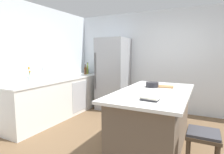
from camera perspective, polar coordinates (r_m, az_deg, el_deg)
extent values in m
plane|color=brown|center=(3.22, 5.41, -20.72)|extent=(7.20, 7.20, 0.00)
cube|color=silver|center=(5.01, 15.07, 4.62)|extent=(6.00, 0.10, 2.60)
cube|color=silver|center=(4.38, -25.84, 3.81)|extent=(0.10, 6.00, 2.60)
cube|color=silver|center=(4.67, -15.70, -6.20)|extent=(0.66, 2.83, 0.89)
cube|color=white|center=(4.59, -15.90, -0.63)|extent=(0.69, 2.86, 0.03)
cube|color=#B2B5BA|center=(4.73, -9.80, -5.87)|extent=(0.01, 0.60, 0.74)
cube|color=brown|center=(3.14, 12.52, -12.81)|extent=(0.90, 1.77, 0.88)
cube|color=white|center=(3.02, 12.76, -4.61)|extent=(1.06, 1.97, 0.04)
cube|color=#93969B|center=(5.04, 0.38, 0.96)|extent=(0.77, 0.73, 1.91)
cylinder|color=#4C4C51|center=(4.86, -5.32, 1.83)|extent=(0.02, 0.02, 0.96)
cylinder|color=#473828|center=(2.72, 22.60, -20.25)|extent=(0.04, 0.04, 0.55)
cube|color=#473828|center=(2.45, 26.30, -15.87)|extent=(0.36, 0.36, 0.04)
cube|color=#38383D|center=(2.44, 26.35, -15.11)|extent=(0.34, 0.34, 0.03)
cylinder|color=silver|center=(4.32, -20.40, -0.94)|extent=(0.05, 0.05, 0.02)
cylinder|color=silver|center=(4.31, -20.49, 1.03)|extent=(0.02, 0.02, 0.28)
cylinder|color=silver|center=(4.25, -20.01, 2.61)|extent=(0.14, 0.02, 0.02)
cylinder|color=silver|center=(3.99, -24.01, -0.86)|extent=(0.09, 0.09, 0.15)
cylinder|color=#4C7F3D|center=(3.99, -24.15, 0.66)|extent=(0.01, 0.03, 0.24)
sphere|color=orange|center=(3.98, -24.24, 2.38)|extent=(0.04, 0.04, 0.04)
cylinder|color=#4C7F3D|center=(3.97, -24.14, 0.77)|extent=(0.01, 0.02, 0.26)
sphere|color=orange|center=(3.96, -24.24, 2.62)|extent=(0.04, 0.04, 0.04)
cylinder|color=#4C7F3D|center=(3.97, -23.92, 0.21)|extent=(0.01, 0.03, 0.18)
sphere|color=orange|center=(3.96, -23.98, 1.51)|extent=(0.04, 0.04, 0.04)
cylinder|color=gray|center=(4.49, -16.94, -0.57)|extent=(0.14, 0.14, 0.01)
cylinder|color=white|center=(4.47, -17.00, 1.16)|extent=(0.11, 0.11, 0.26)
cylinder|color=gray|center=(4.46, -17.07, 3.07)|extent=(0.02, 0.02, 0.04)
cylinder|color=#8CB79E|center=(5.64, -7.42, 2.28)|extent=(0.08, 0.08, 0.22)
cylinder|color=#8CB79E|center=(5.63, -7.44, 3.84)|extent=(0.04, 0.04, 0.09)
cylinder|color=black|center=(5.63, -7.45, 4.34)|extent=(0.04, 0.04, 0.01)
cylinder|color=#994C23|center=(5.55, -7.58, 2.27)|extent=(0.05, 0.05, 0.24)
cylinder|color=#994C23|center=(5.54, -7.61, 3.83)|extent=(0.02, 0.02, 0.07)
cylinder|color=black|center=(5.54, -7.62, 4.24)|extent=(0.02, 0.02, 0.01)
cylinder|color=olive|center=(5.44, -7.60, 2.23)|extent=(0.05, 0.05, 0.25)
cylinder|color=olive|center=(5.43, -7.62, 3.93)|extent=(0.02, 0.02, 0.08)
cylinder|color=black|center=(5.43, -7.63, 4.40)|extent=(0.03, 0.03, 0.01)
cylinder|color=#5B3319|center=(5.36, -8.21, 1.88)|extent=(0.07, 0.07, 0.20)
cylinder|color=#5B3319|center=(5.35, -8.24, 3.33)|extent=(0.03, 0.03, 0.08)
cylinder|color=black|center=(5.34, -8.25, 3.79)|extent=(0.03, 0.03, 0.01)
cube|color=#2D2D33|center=(2.42, 11.66, -6.70)|extent=(0.21, 0.18, 0.03)
cube|color=silver|center=(2.42, 11.67, -6.17)|extent=(0.25, 0.20, 0.02)
cylinder|color=black|center=(3.35, 12.28, -2.32)|extent=(0.22, 0.22, 0.09)
cube|color=#9E7042|center=(3.42, 15.86, -2.84)|extent=(0.32, 0.25, 0.02)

